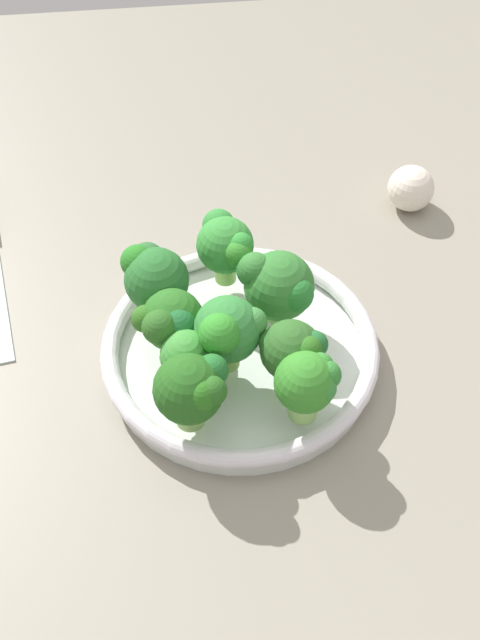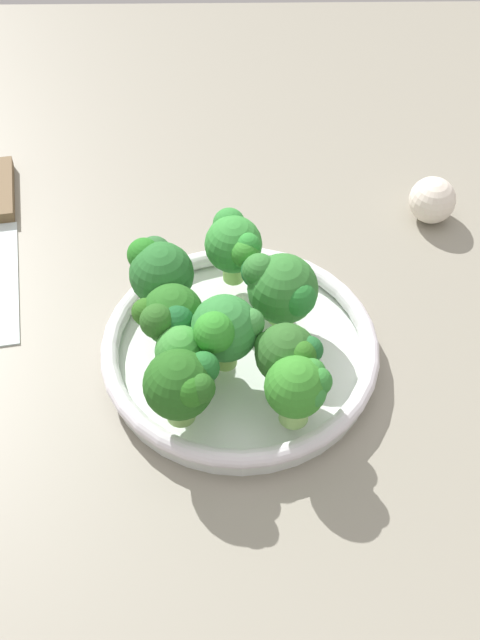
% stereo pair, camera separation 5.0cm
% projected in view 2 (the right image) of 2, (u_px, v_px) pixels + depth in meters
% --- Properties ---
extents(ground_plane, '(1.30, 1.30, 0.03)m').
position_uv_depth(ground_plane, '(217.00, 383.00, 0.83)').
color(ground_plane, gray).
extents(bowl, '(0.25, 0.25, 0.03)m').
position_uv_depth(bowl, '(240.00, 352.00, 0.82)').
color(bowl, white).
rests_on(bowl, ground_plane).
extents(broccoli_floret_0, '(0.06, 0.05, 0.07)m').
position_uv_depth(broccoli_floret_0, '(299.00, 388.00, 0.73)').
color(broccoli_floret_0, '#90C567').
rests_on(broccoli_floret_0, bowl).
extents(broccoli_floret_1, '(0.04, 0.05, 0.06)m').
position_uv_depth(broccoli_floret_1, '(183.00, 352.00, 0.76)').
color(broccoli_floret_1, '#7DB74E').
rests_on(broccoli_floret_1, bowl).
extents(broccoli_floret_2, '(0.06, 0.06, 0.07)m').
position_uv_depth(broccoli_floret_2, '(170.00, 317.00, 0.78)').
color(broccoli_floret_2, '#A0C862').
rests_on(broccoli_floret_2, bowl).
extents(broccoli_floret_3, '(0.06, 0.05, 0.07)m').
position_uv_depth(broccoli_floret_3, '(287.00, 355.00, 0.75)').
color(broccoli_floret_3, '#92D268').
rests_on(broccoli_floret_3, bowl).
extents(broccoli_floret_4, '(0.07, 0.06, 0.07)m').
position_uv_depth(broccoli_floret_4, '(280.00, 288.00, 0.80)').
color(broccoli_floret_4, '#8EC761').
rests_on(broccoli_floret_4, bowl).
extents(broccoli_floret_5, '(0.06, 0.07, 0.07)m').
position_uv_depth(broccoli_floret_5, '(159.00, 271.00, 0.81)').
color(broccoli_floret_5, '#9DC86F').
rests_on(broccoli_floret_5, bowl).
extents(broccoli_floret_6, '(0.05, 0.07, 0.07)m').
position_uv_depth(broccoli_floret_6, '(235.00, 244.00, 0.83)').
color(broccoli_floret_6, '#9FD964').
rests_on(broccoli_floret_6, bowl).
extents(broccoli_floret_7, '(0.06, 0.06, 0.08)m').
position_uv_depth(broccoli_floret_7, '(226.00, 330.00, 0.76)').
color(broccoli_floret_7, '#87B851').
rests_on(broccoli_floret_7, bowl).
extents(broccoli_floret_8, '(0.06, 0.06, 0.07)m').
position_uv_depth(broccoli_floret_8, '(183.00, 385.00, 0.72)').
color(broccoli_floret_8, '#80B256').
rests_on(broccoli_floret_8, bowl).
extents(knife, '(0.07, 0.27, 0.01)m').
position_uv_depth(knife, '(4.00, 221.00, 0.95)').
color(knife, silver).
rests_on(knife, ground_plane).
extents(garlic_bulb, '(0.05, 0.05, 0.05)m').
position_uv_depth(garlic_bulb, '(432.00, 200.00, 0.94)').
color(garlic_bulb, '#F1E3CF').
rests_on(garlic_bulb, ground_plane).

